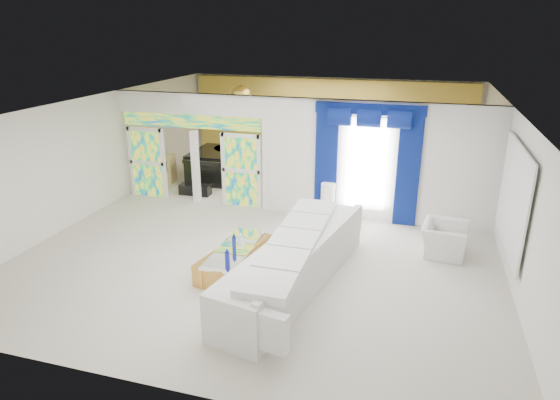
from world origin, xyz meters
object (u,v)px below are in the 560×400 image
(white_sofa, at_px, (296,265))
(armchair, at_px, (444,239))
(coffee_table, at_px, (235,259))
(console_table, at_px, (339,213))
(grand_piano, at_px, (217,165))

(white_sofa, distance_m, armchair, 3.53)
(coffee_table, relative_size, armchair, 1.90)
(console_table, distance_m, armchair, 2.79)
(white_sofa, height_order, coffee_table, white_sofa)
(coffee_table, xyz_separation_m, armchair, (4.08, 1.93, 0.12))
(white_sofa, distance_m, coffee_table, 1.40)
(console_table, height_order, armchair, armchair)
(white_sofa, height_order, armchair, white_sofa)
(white_sofa, height_order, grand_piano, grand_piano)
(armchair, bearing_deg, white_sofa, 136.71)
(white_sofa, xyz_separation_m, armchair, (2.73, 2.23, -0.10))
(grand_piano, bearing_deg, white_sofa, -56.17)
(console_table, bearing_deg, coffee_table, -116.50)
(console_table, bearing_deg, white_sofa, -93.89)
(white_sofa, relative_size, coffee_table, 2.34)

